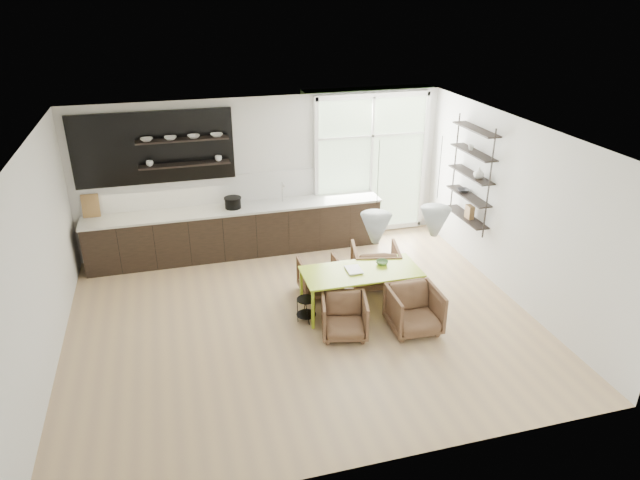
# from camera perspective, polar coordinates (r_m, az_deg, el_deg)

# --- Properties ---
(room) EXTENTS (7.02, 6.01, 2.91)m
(room) POSITION_cam_1_polar(r_m,az_deg,el_deg) (9.33, -0.03, 3.59)
(room) COLOR tan
(room) RESTS_ON ground
(kitchen_run) EXTENTS (5.54, 0.69, 2.75)m
(kitchen_run) POSITION_cam_1_polar(r_m,az_deg,el_deg) (10.89, -8.74, 1.55)
(kitchen_run) COLOR black
(kitchen_run) RESTS_ON ground
(right_shelving) EXTENTS (0.26, 1.22, 1.90)m
(right_shelving) POSITION_cam_1_polar(r_m,az_deg,el_deg) (10.38, 14.90, 6.05)
(right_shelving) COLOR black
(right_shelving) RESTS_ON ground
(dining_table) EXTENTS (1.85, 0.84, 0.67)m
(dining_table) POSITION_cam_1_polar(r_m,az_deg,el_deg) (8.94, 4.14, -3.34)
(dining_table) COLOR #A9CA23
(dining_table) RESTS_ON ground
(armchair_back_left) EXTENTS (0.65, 0.67, 0.61)m
(armchair_back_left) POSITION_cam_1_polar(r_m,az_deg,el_deg) (9.49, -0.03, -3.73)
(armchair_back_left) COLOR brown
(armchair_back_left) RESTS_ON ground
(armchair_back_right) EXTENTS (0.92, 0.94, 0.72)m
(armchair_back_right) POSITION_cam_1_polar(r_m,az_deg,el_deg) (9.78, 5.52, -2.56)
(armchair_back_right) COLOR brown
(armchair_back_right) RESTS_ON ground
(armchair_front_left) EXTENTS (0.79, 0.81, 0.61)m
(armchair_front_left) POSITION_cam_1_polar(r_m,az_deg,el_deg) (8.42, 2.45, -7.68)
(armchair_front_left) COLOR brown
(armchair_front_left) RESTS_ON ground
(armchair_front_right) EXTENTS (0.74, 0.77, 0.68)m
(armchair_front_right) POSITION_cam_1_polar(r_m,az_deg,el_deg) (8.63, 9.40, -6.92)
(armchair_front_right) COLOR brown
(armchair_front_right) RESTS_ON ground
(wire_stool) EXTENTS (0.30, 0.30, 0.38)m
(wire_stool) POSITION_cam_1_polar(r_m,az_deg,el_deg) (8.78, -1.40, -6.67)
(wire_stool) COLOR black
(wire_stool) RESTS_ON ground
(table_book) EXTENTS (0.24, 0.32, 0.03)m
(table_book) POSITION_cam_1_polar(r_m,az_deg,el_deg) (8.87, 2.68, -3.10)
(table_book) COLOR white
(table_book) RESTS_ON dining_table
(table_bowl) EXTENTS (0.25, 0.25, 0.06)m
(table_bowl) POSITION_cam_1_polar(r_m,az_deg,el_deg) (9.13, 6.23, -2.26)
(table_bowl) COLOR #5F8D52
(table_bowl) RESTS_ON dining_table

